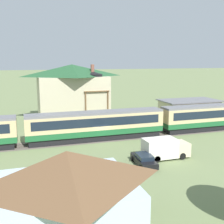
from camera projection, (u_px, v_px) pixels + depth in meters
name	position (u px, v px, depth m)	size (l,w,h in m)	color
ground_plane	(101.00, 141.00, 40.34)	(600.00, 600.00, 0.00)	#707F51
passenger_train	(98.00, 124.00, 40.80)	(62.38, 2.94, 4.18)	#1E6033
railway_track	(83.00, 141.00, 40.53)	(116.26, 3.60, 0.04)	#665B51
station_building	(189.00, 109.00, 56.52)	(11.67, 7.98, 3.61)	beige
station_house_dark_green_roof	(72.00, 92.00, 53.95)	(13.84, 9.39, 10.67)	beige
water_tower	(94.00, 83.00, 52.53)	(4.70, 4.70, 9.34)	brown
cottage_brown_roof_2	(68.00, 187.00, 19.50)	(9.90, 8.10, 5.44)	silver
parked_car_black	(144.00, 160.00, 31.10)	(2.36, 4.48, 1.28)	black
delivery_truck_cream	(165.00, 148.00, 33.13)	(5.54, 2.27, 2.45)	beige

